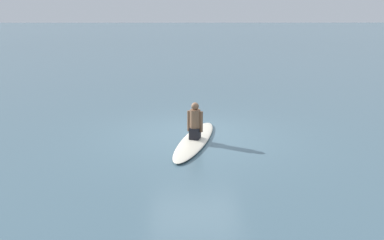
% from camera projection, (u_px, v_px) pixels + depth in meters
% --- Properties ---
extents(ground_plane, '(400.00, 400.00, 0.00)m').
position_uv_depth(ground_plane, '(196.00, 135.00, 10.28)').
color(ground_plane, slate).
extents(surfboard, '(1.53, 3.42, 0.09)m').
position_uv_depth(surfboard, '(195.00, 140.00, 9.74)').
color(surfboard, silver).
rests_on(surfboard, ground).
extents(person_paddler, '(0.41, 0.36, 0.93)m').
position_uv_depth(person_paddler, '(195.00, 122.00, 9.62)').
color(person_paddler, black).
rests_on(person_paddler, surfboard).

